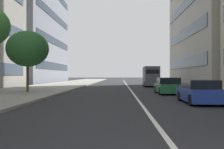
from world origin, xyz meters
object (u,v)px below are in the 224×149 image
Objects in this scene: car_lead_in_lane at (168,86)px; delivery_van_ahead at (151,76)px; car_following_behind at (200,92)px; street_tree_by_lamp_post at (28,49)px.

delivery_van_ahead is at bearing -0.13° from car_lead_in_lane.
car_following_behind is 15.54m from street_tree_by_lamp_post.
delivery_van_ahead is at bearing -38.69° from street_tree_by_lamp_post.
delivery_van_ahead is 19.94m from street_tree_by_lamp_post.
car_following_behind is 0.85× the size of street_tree_by_lamp_post.
car_lead_in_lane is 12.57m from street_tree_by_lamp_post.
street_tree_by_lamp_post reaches higher than car_following_behind.
car_lead_in_lane is 15.79m from delivery_van_ahead.
street_tree_by_lamp_post is at bearing 142.67° from delivery_van_ahead.
street_tree_by_lamp_post is at bearing 89.21° from car_lead_in_lane.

